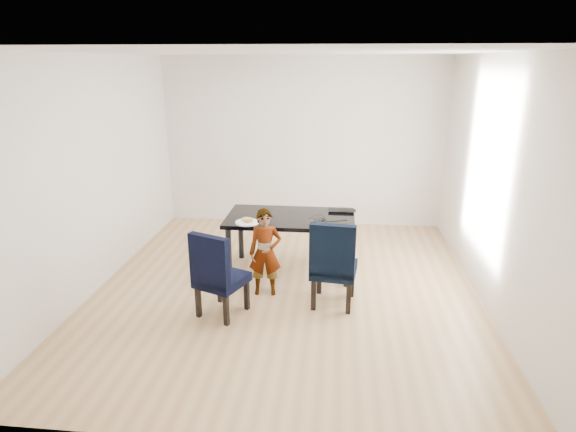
# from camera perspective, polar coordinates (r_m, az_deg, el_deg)

# --- Properties ---
(floor) EXTENTS (4.50, 5.00, 0.01)m
(floor) POSITION_cam_1_polar(r_m,az_deg,el_deg) (5.86, -0.20, -8.58)
(floor) COLOR tan
(floor) RESTS_ON ground
(ceiling) EXTENTS (4.50, 5.00, 0.01)m
(ceiling) POSITION_cam_1_polar(r_m,az_deg,el_deg) (5.25, -0.24, 18.94)
(ceiling) COLOR white
(ceiling) RESTS_ON wall_back
(wall_back) EXTENTS (4.50, 0.01, 2.70)m
(wall_back) POSITION_cam_1_polar(r_m,az_deg,el_deg) (7.84, 1.76, 8.68)
(wall_back) COLOR silver
(wall_back) RESTS_ON ground
(wall_front) EXTENTS (4.50, 0.01, 2.70)m
(wall_front) POSITION_cam_1_polar(r_m,az_deg,el_deg) (3.04, -5.29, -6.71)
(wall_front) COLOR silver
(wall_front) RESTS_ON ground
(wall_left) EXTENTS (0.01, 5.00, 2.70)m
(wall_left) POSITION_cam_1_polar(r_m,az_deg,el_deg) (6.06, -22.00, 4.60)
(wall_left) COLOR white
(wall_left) RESTS_ON ground
(wall_right) EXTENTS (0.01, 5.00, 2.70)m
(wall_right) POSITION_cam_1_polar(r_m,az_deg,el_deg) (5.63, 23.30, 3.49)
(wall_right) COLOR white
(wall_right) RESTS_ON ground
(dining_table) EXTENTS (1.60, 0.90, 0.75)m
(dining_table) POSITION_cam_1_polar(r_m,az_deg,el_deg) (6.17, 0.29, -3.34)
(dining_table) COLOR black
(dining_table) RESTS_ON floor
(chair_left) EXTENTS (0.61, 0.62, 0.96)m
(chair_left) POSITION_cam_1_polar(r_m,az_deg,el_deg) (5.17, -7.86, -6.65)
(chair_left) COLOR black
(chair_left) RESTS_ON floor
(chair_right) EXTENTS (0.54, 0.55, 1.00)m
(chair_right) POSITION_cam_1_polar(r_m,az_deg,el_deg) (5.34, 5.50, -5.44)
(chair_right) COLOR black
(chair_right) RESTS_ON floor
(child) EXTENTS (0.40, 0.29, 1.03)m
(child) POSITION_cam_1_polar(r_m,az_deg,el_deg) (5.54, -2.71, -4.34)
(child) COLOR orange
(child) RESTS_ON floor
(plate) EXTENTS (0.35, 0.35, 0.02)m
(plate) POSITION_cam_1_polar(r_m,az_deg,el_deg) (5.81, -4.88, -0.76)
(plate) COLOR white
(plate) RESTS_ON dining_table
(sandwich) EXTENTS (0.16, 0.09, 0.06)m
(sandwich) POSITION_cam_1_polar(r_m,az_deg,el_deg) (5.78, -4.84, -0.43)
(sandwich) COLOR #C29645
(sandwich) RESTS_ON plate
(laptop) EXTENTS (0.36, 0.23, 0.03)m
(laptop) POSITION_cam_1_polar(r_m,az_deg,el_deg) (6.29, 6.43, 0.73)
(laptop) COLOR black
(laptop) RESTS_ON dining_table
(cable_tangle) EXTENTS (0.20, 0.20, 0.01)m
(cable_tangle) POSITION_cam_1_polar(r_m,az_deg,el_deg) (5.86, 3.82, -0.59)
(cable_tangle) COLOR black
(cable_tangle) RESTS_ON dining_table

